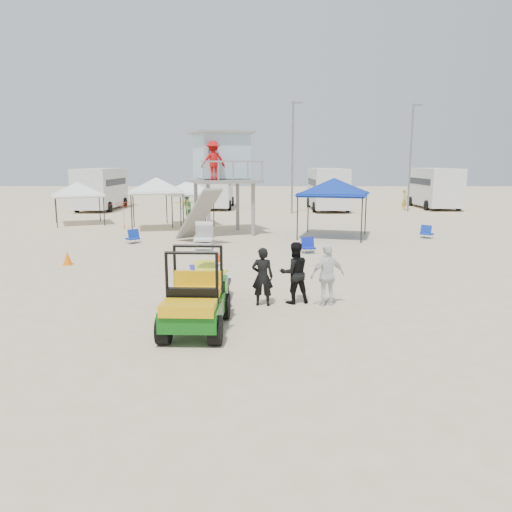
{
  "coord_description": "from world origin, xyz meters",
  "views": [
    {
      "loc": [
        0.58,
        -9.85,
        3.71
      ],
      "look_at": [
        0.5,
        3.0,
        1.3
      ],
      "focal_mm": 35.0,
      "sensor_mm": 36.0,
      "label": 1
    }
  ],
  "objects_px": {
    "utility_cart": "(194,294)",
    "canopy_blue": "(334,181)",
    "man_left": "(262,277)",
    "surf_trailer": "(206,274)",
    "lifeguard_tower": "(222,160)"
  },
  "relations": [
    {
      "from": "utility_cart",
      "to": "surf_trailer",
      "type": "bearing_deg",
      "value": 89.84
    },
    {
      "from": "surf_trailer",
      "to": "man_left",
      "type": "bearing_deg",
      "value": -11.21
    },
    {
      "from": "man_left",
      "to": "lifeguard_tower",
      "type": "bearing_deg",
      "value": -77.42
    },
    {
      "from": "canopy_blue",
      "to": "lifeguard_tower",
      "type": "bearing_deg",
      "value": 167.93
    },
    {
      "from": "surf_trailer",
      "to": "man_left",
      "type": "height_order",
      "value": "surf_trailer"
    },
    {
      "from": "utility_cart",
      "to": "canopy_blue",
      "type": "relative_size",
      "value": 0.63
    },
    {
      "from": "lifeguard_tower",
      "to": "canopy_blue",
      "type": "relative_size",
      "value": 1.31
    },
    {
      "from": "man_left",
      "to": "canopy_blue",
      "type": "bearing_deg",
      "value": -102.41
    },
    {
      "from": "utility_cart",
      "to": "man_left",
      "type": "bearing_deg",
      "value": 53.22
    },
    {
      "from": "lifeguard_tower",
      "to": "surf_trailer",
      "type": "bearing_deg",
      "value": -87.76
    },
    {
      "from": "man_left",
      "to": "surf_trailer",
      "type": "bearing_deg",
      "value": -7.19
    },
    {
      "from": "utility_cart",
      "to": "lifeguard_tower",
      "type": "height_order",
      "value": "lifeguard_tower"
    },
    {
      "from": "utility_cart",
      "to": "canopy_blue",
      "type": "height_order",
      "value": "canopy_blue"
    },
    {
      "from": "man_left",
      "to": "canopy_blue",
      "type": "distance_m",
      "value": 12.96
    },
    {
      "from": "lifeguard_tower",
      "to": "canopy_blue",
      "type": "height_order",
      "value": "lifeguard_tower"
    }
  ]
}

